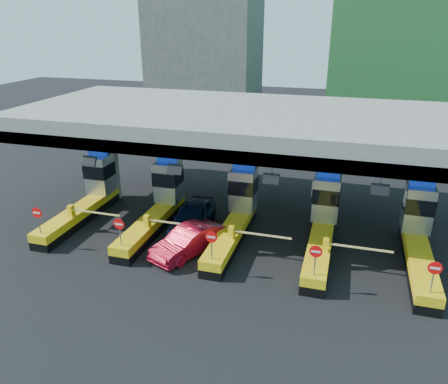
# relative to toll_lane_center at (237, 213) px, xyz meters

# --- Properties ---
(ground) EXTENTS (120.00, 120.00, 0.00)m
(ground) POSITION_rel_toll_lane_center_xyz_m (-0.00, -0.28, -1.40)
(ground) COLOR black
(ground) RESTS_ON ground
(toll_canopy) EXTENTS (28.00, 12.09, 7.00)m
(toll_canopy) POSITION_rel_toll_lane_center_xyz_m (-0.00, 2.59, 4.74)
(toll_canopy) COLOR slate
(toll_canopy) RESTS_ON ground
(toll_lane_far_left) EXTENTS (4.43, 8.00, 4.16)m
(toll_lane_far_left) POSITION_rel_toll_lane_center_xyz_m (-10.00, 0.00, 0.00)
(toll_lane_far_left) COLOR black
(toll_lane_far_left) RESTS_ON ground
(toll_lane_left) EXTENTS (4.43, 8.00, 4.16)m
(toll_lane_left) POSITION_rel_toll_lane_center_xyz_m (-5.00, 0.00, 0.00)
(toll_lane_left) COLOR black
(toll_lane_left) RESTS_ON ground
(toll_lane_center) EXTENTS (4.43, 8.00, 4.16)m
(toll_lane_center) POSITION_rel_toll_lane_center_xyz_m (0.00, 0.00, 0.00)
(toll_lane_center) COLOR black
(toll_lane_center) RESTS_ON ground
(toll_lane_right) EXTENTS (4.43, 8.00, 4.16)m
(toll_lane_right) POSITION_rel_toll_lane_center_xyz_m (5.00, 0.00, 0.00)
(toll_lane_right) COLOR black
(toll_lane_right) RESTS_ON ground
(toll_lane_far_right) EXTENTS (4.43, 8.00, 4.16)m
(toll_lane_far_right) POSITION_rel_toll_lane_center_xyz_m (10.00, 0.00, 0.00)
(toll_lane_far_right) COLOR black
(toll_lane_far_right) RESTS_ON ground
(bg_building_concrete) EXTENTS (14.00, 10.00, 18.00)m
(bg_building_concrete) POSITION_rel_toll_lane_center_xyz_m (-14.00, 35.72, 7.60)
(bg_building_concrete) COLOR #4C4C49
(bg_building_concrete) RESTS_ON ground
(van) EXTENTS (2.38, 5.23, 1.74)m
(van) POSITION_rel_toll_lane_center_xyz_m (-2.71, -0.35, -0.53)
(van) COLOR black
(van) RESTS_ON ground
(red_car) EXTENTS (3.32, 4.83, 1.51)m
(red_car) POSITION_rel_toll_lane_center_xyz_m (-1.96, -3.04, -0.64)
(red_car) COLOR maroon
(red_car) RESTS_ON ground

